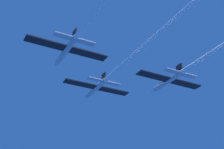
% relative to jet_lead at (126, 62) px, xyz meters
% --- Properties ---
extents(jet_lead, '(15.31, 47.57, 2.54)m').
position_rel_jet_lead_xyz_m(jet_lead, '(0.00, 0.00, 0.00)').
color(jet_lead, '#B2BAC6').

